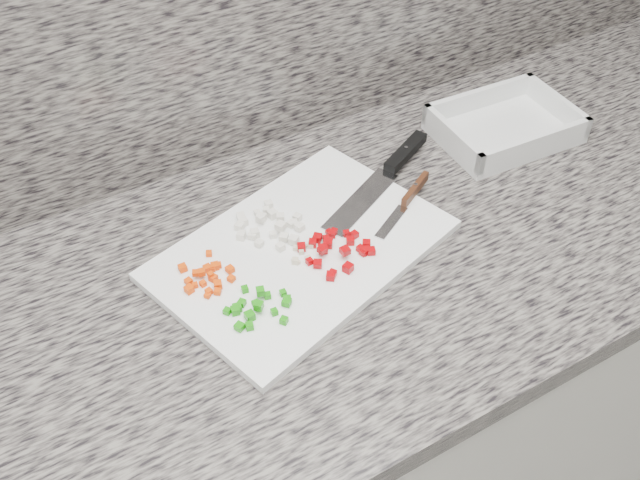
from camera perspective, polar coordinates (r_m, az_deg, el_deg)
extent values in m
cube|color=white|center=(1.39, -4.30, -17.06)|extent=(3.92, 0.62, 0.86)
cube|color=slate|center=(1.01, -5.63, -4.79)|extent=(3.96, 0.64, 0.04)
cube|color=slate|center=(1.05, -14.49, 18.03)|extent=(3.92, 0.02, 0.60)
cube|color=white|center=(1.04, -1.51, -0.78)|extent=(0.47, 0.38, 0.01)
cube|color=#E94205|center=(1.00, -9.93, -2.60)|extent=(0.01, 0.01, 0.01)
cube|color=#E94205|center=(1.00, -10.48, -3.26)|extent=(0.01, 0.01, 0.01)
cube|color=#E94205|center=(1.03, -8.88, -1.07)|extent=(0.01, 0.01, 0.01)
cube|color=#E94205|center=(0.99, -9.35, -3.46)|extent=(0.01, 0.01, 0.01)
cube|color=#E94205|center=(1.01, -8.14, -2.00)|extent=(0.01, 0.01, 0.01)
cube|color=#E94205|center=(0.99, -10.43, -3.90)|extent=(0.01, 0.01, 0.01)
cube|color=#E94205|center=(1.00, -9.45, -2.55)|extent=(0.01, 0.01, 0.01)
cube|color=#E94205|center=(0.99, -10.34, -3.83)|extent=(0.01, 0.01, 0.01)
cube|color=#E94205|center=(0.98, -8.88, -4.08)|extent=(0.01, 0.01, 0.01)
cube|color=#E94205|center=(1.01, -9.00, -2.23)|extent=(0.01, 0.01, 0.01)
cube|color=#E94205|center=(0.99, -8.17, -3.56)|extent=(0.01, 0.01, 0.01)
cube|color=#E94205|center=(1.00, -8.55, -3.01)|extent=(0.01, 0.01, 0.01)
cube|color=#E94205|center=(0.98, -8.20, -4.10)|extent=(0.01, 0.01, 0.01)
cube|color=#E94205|center=(1.01, -8.41, -2.07)|extent=(0.01, 0.01, 0.01)
cube|color=#E94205|center=(1.00, -7.22, -2.34)|extent=(0.01, 0.01, 0.01)
cube|color=#E94205|center=(1.02, -10.93, -2.20)|extent=(0.01, 0.01, 0.01)
cube|color=#E94205|center=(1.01, -8.61, -2.23)|extent=(0.01, 0.01, 0.01)
cube|color=#E94205|center=(0.99, -8.75, -2.73)|extent=(0.01, 0.01, 0.01)
cube|color=#E94205|center=(0.98, -8.99, -4.40)|extent=(0.01, 0.01, 0.01)
cube|color=#E94205|center=(0.99, -7.11, -3.08)|extent=(0.01, 0.01, 0.01)
cube|color=#E94205|center=(0.99, -9.95, -3.57)|extent=(0.01, 0.01, 0.01)
cube|color=silver|center=(1.06, -1.66, 1.07)|extent=(0.01, 0.01, 0.01)
cube|color=silver|center=(1.05, -5.40, 0.39)|extent=(0.02, 0.02, 0.01)
cube|color=silver|center=(1.04, -4.89, -0.25)|extent=(0.01, 0.01, 0.01)
cube|color=silver|center=(1.06, -3.19, 1.86)|extent=(0.02, 0.02, 0.01)
cube|color=silver|center=(1.05, -6.21, 0.49)|extent=(0.01, 0.01, 0.01)
cube|color=silver|center=(1.09, -5.04, 2.18)|extent=(0.01, 0.01, 0.01)
cube|color=silver|center=(1.05, -3.80, 0.42)|extent=(0.01, 0.01, 0.01)
cube|color=silver|center=(1.06, -2.33, 1.27)|extent=(0.01, 0.01, 0.01)
cube|color=silver|center=(1.07, -1.83, 1.84)|extent=(0.01, 0.01, 0.01)
cube|color=silver|center=(1.05, -6.32, 0.35)|extent=(0.02, 0.02, 0.01)
cube|color=silver|center=(1.09, -4.33, 2.41)|extent=(0.01, 0.01, 0.01)
cube|color=silver|center=(1.08, -6.35, 1.84)|extent=(0.01, 0.01, 0.01)
cube|color=silver|center=(1.06, -4.76, 1.76)|extent=(0.01, 0.01, 0.01)
cube|color=silver|center=(1.05, -5.22, 0.54)|extent=(0.01, 0.01, 0.01)
cube|color=silver|center=(1.04, -2.13, 0.02)|extent=(0.02, 0.02, 0.01)
cube|color=silver|center=(1.07, -6.18, 1.49)|extent=(0.01, 0.01, 0.01)
cube|color=silver|center=(1.10, -4.14, 2.86)|extent=(0.01, 0.01, 0.01)
cube|color=silver|center=(1.06, -6.45, 1.12)|extent=(0.02, 0.02, 0.01)
cube|color=silver|center=(1.08, -3.82, 2.08)|extent=(0.01, 0.01, 0.01)
cube|color=silver|center=(1.04, -2.92, 0.24)|extent=(0.02, 0.02, 0.01)
cube|color=silver|center=(1.06, -2.11, 1.36)|extent=(0.01, 0.01, 0.01)
cube|color=silver|center=(1.07, -4.73, 1.78)|extent=(0.02, 0.02, 0.01)
cube|color=silver|center=(1.03, -3.18, -0.56)|extent=(0.01, 0.01, 0.01)
cube|color=silver|center=(1.05, -3.07, 1.19)|extent=(0.01, 0.01, 0.01)
cube|color=silver|center=(1.05, -3.18, 1.12)|extent=(0.02, 0.02, 0.01)
cube|color=silver|center=(1.06, -1.69, 0.94)|extent=(0.01, 0.01, 0.01)
cube|color=#1A8A0C|center=(0.95, -7.44, -5.66)|extent=(0.01, 0.01, 0.01)
cube|color=#1A8A0C|center=(0.94, -4.93, -5.25)|extent=(0.02, 0.02, 0.01)
cube|color=#1A8A0C|center=(0.94, -5.64, -6.07)|extent=(0.01, 0.01, 0.01)
cube|color=#1A8A0C|center=(0.96, -4.79, -4.12)|extent=(0.01, 0.01, 0.01)
cube|color=#1A8A0C|center=(0.96, -6.64, -5.40)|extent=(0.01, 0.01, 0.01)
cube|color=#1A8A0C|center=(0.98, -6.03, -3.94)|extent=(0.01, 0.01, 0.01)
cube|color=#1A8A0C|center=(0.97, -2.98, -4.25)|extent=(0.01, 0.01, 0.01)
cube|color=#1A8A0C|center=(0.96, -6.27, -5.02)|extent=(0.01, 0.01, 0.01)
cube|color=#1A8A0C|center=(0.95, -3.68, -5.76)|extent=(0.01, 0.01, 0.01)
cube|color=#1A8A0C|center=(0.93, -5.65, -6.86)|extent=(0.01, 0.01, 0.01)
cube|color=#1A8A0C|center=(0.96, -2.69, -4.98)|extent=(0.02, 0.02, 0.01)
cube|color=#1A8A0C|center=(0.94, -2.90, -6.45)|extent=(0.01, 0.01, 0.01)
cube|color=#1A8A0C|center=(0.96, -2.64, -4.80)|extent=(0.01, 0.01, 0.01)
cube|color=#1A8A0C|center=(0.93, -6.46, -6.89)|extent=(0.02, 0.02, 0.01)
cube|color=#1A8A0C|center=(0.95, -5.14, -5.11)|extent=(0.01, 0.01, 0.01)
cube|color=#1A8A0C|center=(0.95, -6.79, -5.62)|extent=(0.01, 0.01, 0.01)
cube|color=#1A8A0C|center=(0.97, -4.22, -4.45)|extent=(0.01, 0.01, 0.01)
cube|color=#A10207|center=(1.00, 2.26, -2.24)|extent=(0.02, 0.02, 0.01)
cube|color=#A10207|center=(1.01, -0.85, -1.72)|extent=(0.01, 0.01, 0.01)
cube|color=#A10207|center=(1.05, 1.12, 0.69)|extent=(0.01, 0.01, 0.01)
cube|color=#A10207|center=(1.03, 0.65, -0.26)|extent=(0.02, 0.02, 0.01)
cube|color=#A10207|center=(1.01, 2.01, -0.87)|extent=(0.01, 0.01, 0.01)
cube|color=#A10207|center=(1.02, 0.23, -0.72)|extent=(0.02, 0.02, 0.01)
cube|color=#A10207|center=(1.05, 0.74, 0.62)|extent=(0.01, 0.01, 0.01)
cube|color=#A10207|center=(1.03, -1.50, -0.57)|extent=(0.02, 0.02, 0.01)
cube|color=#A10207|center=(1.02, 3.73, -0.82)|extent=(0.01, 0.01, 0.01)
cube|color=#A10207|center=(1.02, 3.64, -0.91)|extent=(0.01, 0.01, 0.01)
cube|color=#A10207|center=(1.03, 3.25, -0.69)|extent=(0.01, 0.01, 0.01)
cube|color=#A10207|center=(0.99, 1.01, -2.67)|extent=(0.01, 0.01, 0.01)
cube|color=#A10207|center=(0.99, 1.03, -2.80)|extent=(0.01, 0.01, 0.01)
cube|color=#A10207|center=(1.04, 0.49, 0.09)|extent=(0.01, 0.01, 0.01)
cube|color=#A10207|center=(1.04, 2.43, -0.06)|extent=(0.02, 0.02, 0.01)
cube|color=#A10207|center=(1.05, 2.77, 0.44)|extent=(0.01, 0.01, 0.01)
cube|color=#A10207|center=(1.03, -0.59, -0.25)|extent=(0.02, 0.02, 0.01)
cube|color=#A10207|center=(1.02, 4.12, -0.88)|extent=(0.01, 0.01, 0.01)
cube|color=#A10207|center=(1.05, 0.92, 0.48)|extent=(0.01, 0.01, 0.01)
cube|color=#A10207|center=(1.02, 3.49, -1.00)|extent=(0.01, 0.01, 0.01)
cube|color=#A10207|center=(0.99, 0.84, -2.90)|extent=(0.02, 0.02, 0.01)
cube|color=#A10207|center=(1.04, -0.21, 0.17)|extent=(0.02, 0.02, 0.01)
cube|color=#A10207|center=(1.03, 3.73, -0.33)|extent=(0.02, 0.02, 0.01)
cube|color=#A10207|center=(1.05, 2.14, 0.53)|extent=(0.01, 0.01, 0.01)
cube|color=#A10207|center=(1.01, 0.15, -0.79)|extent=(0.01, 0.01, 0.01)
cube|color=#A10207|center=(1.00, -0.19, -1.90)|extent=(0.02, 0.02, 0.01)
cube|color=beige|center=(1.03, -1.23, -0.49)|extent=(0.01, 0.01, 0.01)
cube|color=beige|center=(1.01, -2.00, -1.68)|extent=(0.01, 0.01, 0.01)
cube|color=beige|center=(1.01, -2.11, -1.69)|extent=(0.01, 0.01, 0.00)
cube|color=beige|center=(1.02, -1.52, -0.94)|extent=(0.01, 0.01, 0.01)
cube|color=beige|center=(1.03, -2.94, -0.50)|extent=(0.01, 0.01, 0.00)
cube|color=beige|center=(1.01, -1.81, -1.79)|extent=(0.01, 0.01, 0.01)
cube|color=beige|center=(1.01, -0.96, -1.52)|extent=(0.01, 0.01, 0.01)
cube|color=beige|center=(1.03, -1.96, -0.63)|extent=(0.01, 0.01, 0.01)
cube|color=beige|center=(1.03, -0.75, -0.40)|extent=(0.01, 0.01, 0.01)
cube|color=silver|center=(1.11, 3.32, 3.11)|extent=(0.17, 0.11, 0.00)
cube|color=black|center=(1.20, 6.87, 7.02)|extent=(0.11, 0.07, 0.02)
cylinder|color=silver|center=(1.20, 6.90, 7.36)|extent=(0.01, 0.01, 0.00)
cube|color=silver|center=(1.08, 5.74, 1.43)|extent=(0.08, 0.05, 0.00)
cube|color=#422210|center=(1.13, 7.62, 4.06)|extent=(0.08, 0.05, 0.02)
cylinder|color=silver|center=(1.12, 7.66, 4.41)|extent=(0.01, 0.01, 0.00)
cube|color=silver|center=(1.30, 14.45, 8.34)|extent=(0.24, 0.18, 0.01)
cube|color=silver|center=(1.34, 12.59, 11.00)|extent=(0.23, 0.02, 0.04)
cube|color=silver|center=(1.25, 16.81, 7.27)|extent=(0.23, 0.02, 0.04)
cube|color=silver|center=(1.36, 18.36, 10.25)|extent=(0.02, 0.17, 0.04)
cube|color=silver|center=(1.23, 10.55, 8.02)|extent=(0.02, 0.17, 0.04)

